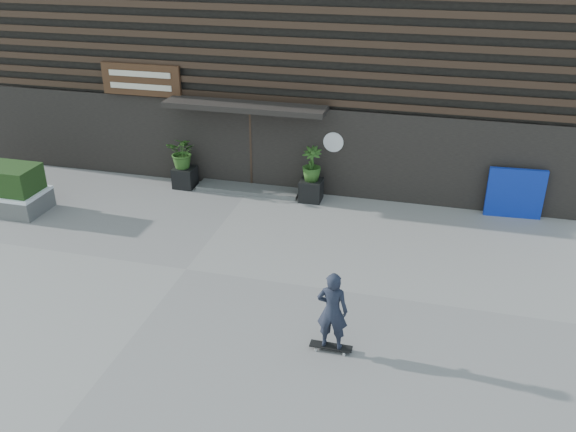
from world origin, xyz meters
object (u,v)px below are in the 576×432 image
(planter_pot_left, at_px, (185,177))
(skateboarder, at_px, (332,311))
(blue_tarp, at_px, (515,193))
(planter_pot_right, at_px, (311,190))

(planter_pot_left, relative_size, skateboarder, 0.37)
(planter_pot_left, relative_size, blue_tarp, 0.42)
(planter_pot_left, bearing_deg, planter_pot_right, 0.00)
(planter_pot_right, bearing_deg, skateboarder, -74.22)
(blue_tarp, bearing_deg, skateboarder, -121.36)
(planter_pot_right, xyz_separation_m, blue_tarp, (5.38, 0.30, 0.38))
(blue_tarp, bearing_deg, planter_pot_right, 179.96)
(planter_pot_right, relative_size, skateboarder, 0.37)
(planter_pot_right, height_order, skateboarder, skateboarder)
(planter_pot_left, relative_size, planter_pot_right, 1.00)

